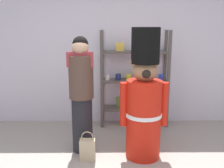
# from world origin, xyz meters

# --- Properties ---
(back_wall) EXTENTS (6.40, 0.12, 2.60)m
(back_wall) POSITION_xyz_m (0.00, 2.20, 1.30)
(back_wall) COLOR silver
(back_wall) RESTS_ON ground_plane
(merchandise_shelf) EXTENTS (1.20, 0.35, 1.70)m
(merchandise_shelf) POSITION_xyz_m (0.36, 1.98, 0.88)
(merchandise_shelf) COLOR #4C4742
(merchandise_shelf) RESTS_ON ground_plane
(teddy_bear_guard) EXTENTS (0.64, 0.48, 1.74)m
(teddy_bear_guard) POSITION_xyz_m (0.37, 0.80, 0.78)
(teddy_bear_guard) COLOR red
(teddy_bear_guard) RESTS_ON ground_plane
(person_shopper) EXTENTS (0.35, 0.34, 1.63)m
(person_shopper) POSITION_xyz_m (-0.47, 0.98, 0.85)
(person_shopper) COLOR black
(person_shopper) RESTS_ON ground_plane
(shopping_bag) EXTENTS (0.20, 0.12, 0.41)m
(shopping_bag) POSITION_xyz_m (-0.38, 0.69, 0.15)
(shopping_bag) COLOR #C1AD89
(shopping_bag) RESTS_ON ground_plane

